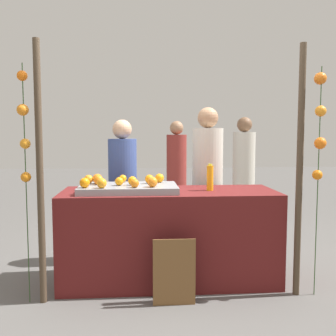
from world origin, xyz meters
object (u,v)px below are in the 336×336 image
object	(u,v)px
orange_0	(159,178)
chalkboard_sign	(174,273)
orange_1	(119,181)
stall_counter	(169,236)
vendor_right	(207,189)
juice_bottle	(210,178)
vendor_left	(123,195)

from	to	relation	value
orange_0	chalkboard_sign	xyz separation A→B (m)	(0.08, -0.67, -0.70)
orange_1	chalkboard_sign	world-z (taller)	orange_1
stall_counter	orange_0	world-z (taller)	orange_0
orange_1	vendor_right	bearing A→B (deg)	36.41
stall_counter	vendor_right	world-z (taller)	vendor_right
juice_bottle	orange_1	bearing A→B (deg)	-177.63
orange_1	orange_0	bearing A→B (deg)	26.89
stall_counter	orange_1	xyz separation A→B (m)	(-0.46, -0.05, 0.53)
chalkboard_sign	vendor_right	world-z (taller)	vendor_right
stall_counter	chalkboard_sign	size ratio (longest dim) A/B	3.56
stall_counter	orange_1	size ratio (longest dim) A/B	26.13
orange_0	vendor_left	size ratio (longest dim) A/B	0.06
juice_bottle	vendor_right	bearing A→B (deg)	82.12
orange_0	orange_1	bearing A→B (deg)	-153.11
orange_0	chalkboard_sign	bearing A→B (deg)	-83.29
juice_bottle	vendor_left	world-z (taller)	vendor_left
vendor_left	stall_counter	bearing A→B (deg)	-55.38
orange_1	vendor_left	world-z (taller)	vendor_left
stall_counter	vendor_left	bearing A→B (deg)	124.62
stall_counter	vendor_left	size ratio (longest dim) A/B	1.29
vendor_right	orange_0	bearing A→B (deg)	-138.22
orange_0	vendor_right	distance (m)	0.77
orange_0	vendor_left	distance (m)	0.70
vendor_left	vendor_right	xyz separation A→B (m)	(0.94, -0.03, 0.06)
stall_counter	chalkboard_sign	xyz separation A→B (m)	(-0.00, -0.53, -0.16)
juice_bottle	vendor_right	distance (m)	0.69
stall_counter	vendor_left	world-z (taller)	vendor_left
chalkboard_sign	vendor_left	bearing A→B (deg)	110.80
orange_1	vendor_left	size ratio (longest dim) A/B	0.05
juice_bottle	vendor_left	size ratio (longest dim) A/B	0.16
juice_bottle	vendor_right	xyz separation A→B (m)	(0.09, 0.66, -0.20)
orange_1	vendor_right	distance (m)	1.18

